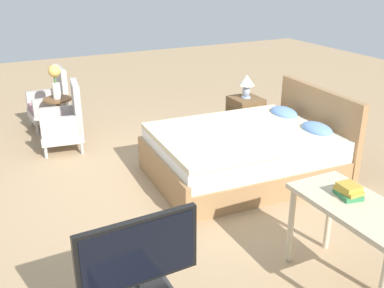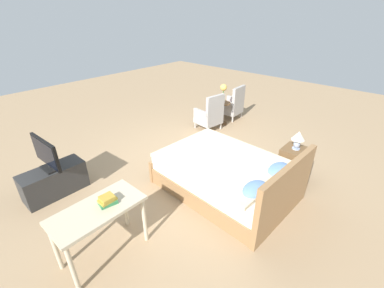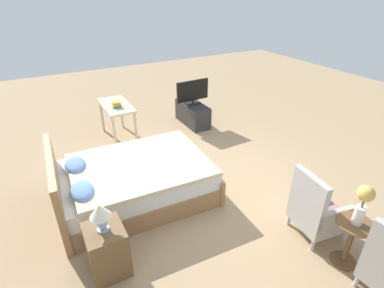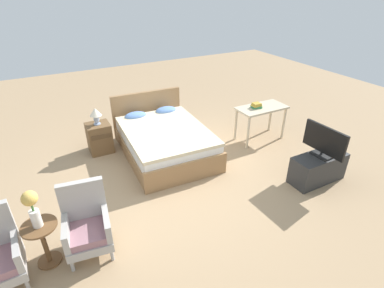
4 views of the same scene
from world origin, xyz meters
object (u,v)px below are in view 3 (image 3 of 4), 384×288
at_px(armchair_by_window_right, 316,210).
at_px(flower_vase, 363,202).
at_px(nightstand, 107,250).
at_px(vanity_desk, 117,110).
at_px(tv_flatscreen, 193,92).
at_px(tv_stand, 193,114).
at_px(book_stack, 116,104).
at_px(table_lamp, 100,214).
at_px(bed, 132,182).
at_px(side_table, 351,238).

xyz_separation_m(armchair_by_window_right, flower_vase, (-0.50, 0.02, 0.50)).
bearing_deg(nightstand, vanity_desk, -18.60).
bearing_deg(vanity_desk, tv_flatscreen, -93.69).
distance_m(tv_stand, vanity_desk, 1.71).
distance_m(armchair_by_window_right, flower_vase, 0.71).
xyz_separation_m(nightstand, book_stack, (2.99, -1.03, 0.48)).
height_order(armchair_by_window_right, flower_vase, flower_vase).
bearing_deg(table_lamp, book_stack, -19.00).
height_order(bed, flower_vase, flower_vase).
xyz_separation_m(side_table, tv_flatscreen, (4.20, -0.32, 0.38)).
distance_m(flower_vase, tv_stand, 4.26).
xyz_separation_m(side_table, table_lamp, (1.19, 2.39, 0.44)).
xyz_separation_m(nightstand, tv_stand, (3.01, -2.71, -0.06)).
bearing_deg(table_lamp, flower_vase, -116.51).
relative_size(nightstand, vanity_desk, 0.57).
distance_m(bed, book_stack, 2.00).
height_order(table_lamp, book_stack, table_lamp).
height_order(nightstand, book_stack, book_stack).
relative_size(nightstand, tv_flatscreen, 0.78).
height_order(flower_vase, nightstand, flower_vase).
relative_size(bed, book_stack, 9.89).
bearing_deg(table_lamp, armchair_by_window_right, -106.05).
distance_m(armchair_by_window_right, table_lamp, 2.54).
bearing_deg(side_table, vanity_desk, 17.26).
bearing_deg(vanity_desk, bed, 168.96).
height_order(table_lamp, vanity_desk, table_lamp).
bearing_deg(side_table, table_lamp, 63.49).
bearing_deg(armchair_by_window_right, tv_stand, -4.68).
bearing_deg(nightstand, table_lamp, 90.00).
relative_size(bed, table_lamp, 6.70).
distance_m(armchair_by_window_right, book_stack, 3.95).
height_order(bed, nightstand, bed).
bearing_deg(bed, tv_flatscreen, -46.84).
distance_m(tv_flatscreen, vanity_desk, 1.67).
bearing_deg(tv_stand, bed, 133.12).
bearing_deg(bed, table_lamp, 148.89).
relative_size(armchair_by_window_right, table_lamp, 2.79).
height_order(bed, tv_stand, bed).
relative_size(tv_stand, vanity_desk, 0.92).
bearing_deg(tv_stand, book_stack, 90.71).
height_order(armchair_by_window_right, side_table, armchair_by_window_right).
bearing_deg(nightstand, bed, -31.09).
bearing_deg(bed, side_table, -142.62).
distance_m(bed, table_lamp, 1.36).
xyz_separation_m(flower_vase, vanity_desk, (4.31, 1.34, -0.26)).
relative_size(side_table, tv_stand, 0.61).
bearing_deg(tv_flatscreen, armchair_by_window_right, 175.32).
xyz_separation_m(bed, side_table, (-2.27, -1.74, 0.07)).
distance_m(armchair_by_window_right, tv_stand, 3.72).
bearing_deg(nightstand, tv_flatscreen, -41.99).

